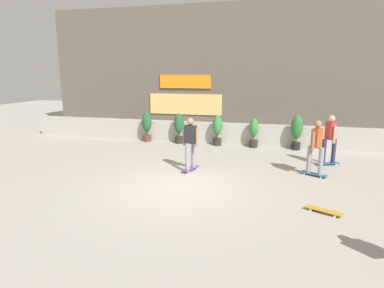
{
  "coord_description": "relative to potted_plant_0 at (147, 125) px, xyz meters",
  "views": [
    {
      "loc": [
        2.5,
        -8.05,
        3.05
      ],
      "look_at": [
        0.0,
        1.5,
        0.9
      ],
      "focal_mm": 30.61,
      "sensor_mm": 36.0,
      "label": 1
    }
  ],
  "objects": [
    {
      "name": "potted_plant_0",
      "position": [
        0.0,
        0.0,
        0.0
      ],
      "size": [
        0.43,
        0.43,
        1.33
      ],
      "color": "brown",
      "rests_on": "ground"
    },
    {
      "name": "ground_plane",
      "position": [
        3.17,
        -5.55,
        -0.75
      ],
      "size": [
        48.0,
        48.0,
        0.0
      ],
      "primitive_type": "plane",
      "color": "#A8A093"
    },
    {
      "name": "skater_mid_plaza",
      "position": [
        6.84,
        -3.51,
        0.19
      ],
      "size": [
        0.79,
        0.57,
        1.7
      ],
      "color": "#266699",
      "rests_on": "ground"
    },
    {
      "name": "potted_plant_1",
      "position": [
        1.52,
        0.0,
        -0.0
      ],
      "size": [
        0.43,
        0.43,
        1.33
      ],
      "color": "#2D2823",
      "rests_on": "ground"
    },
    {
      "name": "potted_plant_2",
      "position": [
        3.24,
        0.0,
        -0.04
      ],
      "size": [
        0.41,
        0.41,
        1.29
      ],
      "color": "#2D2823",
      "rests_on": "ground"
    },
    {
      "name": "planter_wall",
      "position": [
        3.17,
        0.45,
        -0.3
      ],
      "size": [
        18.0,
        0.4,
        0.9
      ],
      "primitive_type": "cube",
      "color": "#B2ADA3",
      "rests_on": "ground"
    },
    {
      "name": "potted_plant_3",
      "position": [
        4.77,
        0.0,
        -0.09
      ],
      "size": [
        0.38,
        0.38,
        1.23
      ],
      "color": "#2D2823",
      "rests_on": "ground"
    },
    {
      "name": "potted_plant_4",
      "position": [
        6.47,
        0.0,
        0.05
      ],
      "size": [
        0.47,
        0.47,
        1.4
      ],
      "color": "black",
      "rests_on": "ground"
    },
    {
      "name": "skater_far_left",
      "position": [
        3.09,
        -3.92,
        0.19
      ],
      "size": [
        0.54,
        0.82,
        1.7
      ],
      "color": "#72338C",
      "rests_on": "ground"
    },
    {
      "name": "skateboard_near_camera",
      "position": [
        6.79,
        -6.3,
        -0.69
      ],
      "size": [
        0.81,
        0.53,
        0.08
      ],
      "color": "#BF8C26",
      "rests_on": "ground"
    },
    {
      "name": "building_backdrop",
      "position": [
        3.17,
        4.45,
        2.5
      ],
      "size": [
        20.0,
        2.08,
        6.5
      ],
      "color": "#60564C",
      "rests_on": "ground"
    },
    {
      "name": "skater_by_wall_right",
      "position": [
        7.41,
        -2.13,
        0.19
      ],
      "size": [
        0.81,
        0.52,
        1.7
      ],
      "color": "#266699",
      "rests_on": "ground"
    }
  ]
}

